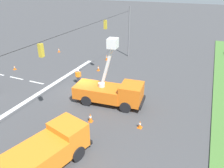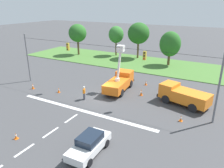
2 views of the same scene
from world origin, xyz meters
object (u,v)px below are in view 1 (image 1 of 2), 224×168
object	(u,v)px
road_worker	(78,76)
traffic_cone_near_bucket	(107,57)
traffic_cone_mid_right	(140,124)
utility_truck_bucket_lift	(111,91)
traffic_cone_foreground_right	(14,67)
traffic_cone_lane_edge_a	(90,117)
traffic_cone_lane_edge_b	(98,68)
utility_truck_support_near	(45,152)
traffic_cone_foreground_left	(59,50)

from	to	relation	value
road_worker	traffic_cone_near_bucket	size ratio (longest dim) A/B	2.23
traffic_cone_mid_right	utility_truck_bucket_lift	bearing A→B (deg)	-124.98
traffic_cone_foreground_right	traffic_cone_lane_edge_a	bearing A→B (deg)	67.20
road_worker	traffic_cone_foreground_right	world-z (taller)	road_worker
traffic_cone_foreground_right	traffic_cone_lane_edge_b	world-z (taller)	traffic_cone_lane_edge_b
utility_truck_bucket_lift	traffic_cone_lane_edge_a	bearing A→B (deg)	-6.22
utility_truck_bucket_lift	traffic_cone_near_bucket	bearing A→B (deg)	-153.02
utility_truck_support_near	traffic_cone_mid_right	size ratio (longest dim) A/B	9.41
utility_truck_bucket_lift	utility_truck_support_near	world-z (taller)	utility_truck_bucket_lift
traffic_cone_lane_edge_a	traffic_cone_lane_edge_b	size ratio (longest dim) A/B	1.16
utility_truck_support_near	traffic_cone_foreground_left	xyz separation A→B (m)	(-19.82, -13.64, -0.86)
utility_truck_support_near	traffic_cone_lane_edge_a	xyz separation A→B (m)	(-5.24, 0.13, -0.78)
road_worker	traffic_cone_foreground_right	xyz separation A→B (m)	(-0.34, -9.81, -0.71)
road_worker	traffic_cone_lane_edge_a	xyz separation A→B (m)	(5.74, 4.64, -0.59)
utility_truck_bucket_lift	traffic_cone_near_bucket	world-z (taller)	utility_truck_bucket_lift
traffic_cone_foreground_left	traffic_cone_lane_edge_b	world-z (taller)	traffic_cone_lane_edge_b
traffic_cone_near_bucket	traffic_cone_foreground_left	bearing A→B (deg)	-92.57
utility_truck_bucket_lift	traffic_cone_mid_right	bearing A→B (deg)	55.02
traffic_cone_foreground_left	traffic_cone_foreground_right	world-z (taller)	traffic_cone_foreground_left
road_worker	traffic_cone_mid_right	distance (m)	9.89
traffic_cone_foreground_left	traffic_cone_lane_edge_a	world-z (taller)	traffic_cone_lane_edge_a
utility_truck_bucket_lift	traffic_cone_mid_right	size ratio (longest dim) A/B	9.91
traffic_cone_foreground_left	traffic_cone_foreground_right	distance (m)	8.53
utility_truck_support_near	road_worker	xyz separation A→B (m)	(-10.98, -4.51, -0.18)
traffic_cone_mid_right	traffic_cone_near_bucket	distance (m)	16.15
utility_truck_bucket_lift	traffic_cone_foreground_right	size ratio (longest dim) A/B	10.94
utility_truck_support_near	traffic_cone_near_bucket	distance (m)	20.09
traffic_cone_mid_right	traffic_cone_near_bucket	bearing A→B (deg)	-145.75
traffic_cone_foreground_right	traffic_cone_lane_edge_b	bearing A→B (deg)	111.87
traffic_cone_near_bucket	traffic_cone_lane_edge_b	world-z (taller)	traffic_cone_near_bucket
traffic_cone_foreground_left	utility_truck_bucket_lift	bearing A→B (deg)	51.50
traffic_cone_foreground_left	traffic_cone_lane_edge_b	xyz separation A→B (m)	(4.47, 9.34, 0.02)
traffic_cone_near_bucket	traffic_cone_lane_edge_a	xyz separation A→B (m)	(14.19, 5.16, 0.01)
traffic_cone_foreground_left	road_worker	bearing A→B (deg)	45.93
traffic_cone_lane_edge_a	traffic_cone_lane_edge_b	world-z (taller)	traffic_cone_lane_edge_a
utility_truck_support_near	traffic_cone_foreground_right	size ratio (longest dim) A/B	10.38
utility_truck_bucket_lift	traffic_cone_lane_edge_b	distance (m)	8.35
utility_truck_bucket_lift	traffic_cone_lane_edge_b	xyz separation A→B (m)	(-6.77, -4.79, -0.96)
traffic_cone_lane_edge_b	traffic_cone_lane_edge_a	bearing A→B (deg)	23.66
utility_truck_bucket_lift	road_worker	world-z (taller)	utility_truck_bucket_lift
traffic_cone_foreground_right	traffic_cone_mid_right	world-z (taller)	traffic_cone_mid_right
utility_truck_support_near	utility_truck_bucket_lift	bearing A→B (deg)	176.73
utility_truck_bucket_lift	traffic_cone_foreground_left	distance (m)	18.08
traffic_cone_lane_edge_a	traffic_cone_lane_edge_b	xyz separation A→B (m)	(-10.10, -4.43, -0.06)
traffic_cone_foreground_left	traffic_cone_mid_right	distance (m)	22.40
traffic_cone_mid_right	traffic_cone_lane_edge_b	xyz separation A→B (m)	(-9.26, -8.36, 0.02)
road_worker	traffic_cone_lane_edge_b	xyz separation A→B (m)	(-4.36, 0.21, -0.66)
utility_truck_support_near	traffic_cone_foreground_left	bearing A→B (deg)	-145.46
traffic_cone_near_bucket	traffic_cone_lane_edge_a	bearing A→B (deg)	19.99
road_worker	traffic_cone_lane_edge_a	size ratio (longest dim) A/B	2.18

